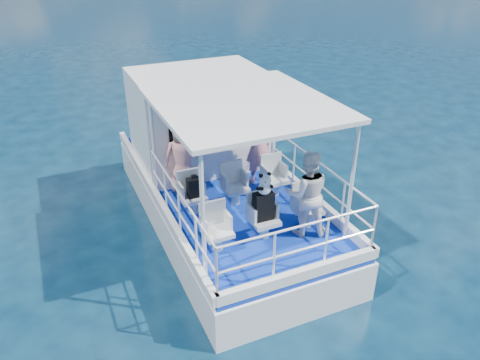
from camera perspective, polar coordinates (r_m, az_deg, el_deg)
name	(u,v)px	position (r m, az deg, el deg)	size (l,w,h in m)	color
ground	(239,244)	(9.92, -0.06, -7.80)	(2000.00, 2000.00, 0.00)	#061C30
hull	(222,220)	(10.68, -2.24, -4.90)	(3.00, 7.00, 1.60)	white
deck	(221,187)	(10.24, -2.33, -0.92)	(2.90, 6.90, 0.10)	#0B299E
cabin	(199,119)	(10.86, -5.02, 7.47)	(2.85, 2.00, 2.20)	white
canopy	(244,104)	(8.29, 0.49, 9.26)	(3.00, 3.20, 0.08)	white
canopy_posts	(245,163)	(8.68, 0.60, 2.03)	(2.77, 2.97, 2.20)	white
railings	(252,199)	(8.71, 1.46, -2.38)	(2.84, 3.59, 1.00)	white
seat_port_fwd	(193,204)	(9.21, -5.71, -2.94)	(0.48, 0.46, 0.38)	silver
seat_center_fwd	(235,195)	(9.48, -0.56, -1.81)	(0.48, 0.46, 0.38)	silver
seat_stbd_fwd	(275,186)	(9.82, 4.27, -0.73)	(0.48, 0.46, 0.38)	silver
seat_port_aft	(218,240)	(8.18, -2.74, -7.27)	(0.48, 0.46, 0.38)	silver
seat_center_aft	(264,228)	(8.48, 2.95, -5.83)	(0.48, 0.46, 0.38)	silver
seat_stbd_aft	(307,217)	(8.86, 8.18, -4.46)	(0.48, 0.46, 0.38)	silver
passenger_port_fwd	(183,158)	(9.69, -6.96, 2.74)	(0.59, 0.42, 1.59)	pink
passenger_stbd_fwd	(259,145)	(10.02, 2.28, 4.24)	(0.63, 0.41, 1.72)	pink
passenger_stbd_aft	(307,194)	(8.35, 8.16, -1.66)	(0.79, 0.62, 1.63)	white
backpack_port	(195,187)	(8.99, -5.53, -0.90)	(0.30, 0.17, 0.39)	black
backpack_center	(263,206)	(8.23, 2.85, -3.21)	(0.35, 0.20, 0.53)	black
compact_camera	(194,177)	(8.90, -5.65, 0.42)	(0.11, 0.06, 0.06)	black
panda	(265,184)	(7.98, 3.03, -0.45)	(0.26, 0.22, 0.40)	silver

